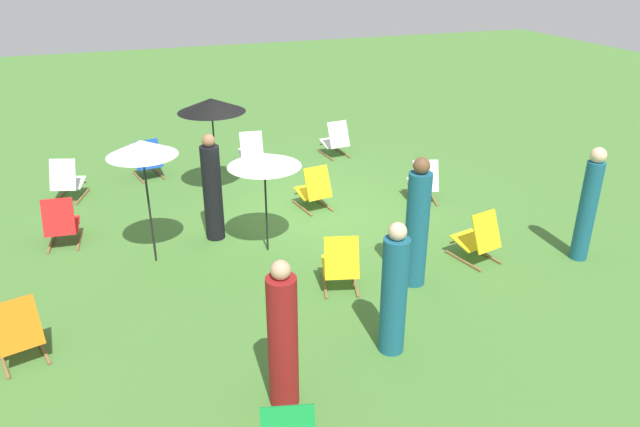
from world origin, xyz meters
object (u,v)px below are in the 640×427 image
(deckchair_2, at_px, (314,190))
(person_3, at_px, (394,293))
(deckchair_8, at_px, (148,161))
(umbrella_0, at_px, (264,160))
(deckchair_10, at_px, (423,182))
(umbrella_2, at_px, (142,148))
(person_0, at_px, (283,339))
(deckchair_6, at_px, (251,151))
(deckchair_7, at_px, (67,181))
(deckchair_4, at_px, (478,239))
(deckchair_12, at_px, (340,264))
(deckchair_1, at_px, (61,224))
(deckchair_5, at_px, (18,332))
(deckchair_11, at_px, (335,140))
(umbrella_1, at_px, (211,105))
(person_4, at_px, (417,226))
(person_1, at_px, (588,206))
(person_2, at_px, (212,191))

(deckchair_2, relative_size, person_3, 0.49)
(deckchair_8, xyz_separation_m, umbrella_0, (-1.48, 3.99, 1.16))
(deckchair_10, height_order, person_3, person_3)
(umbrella_2, height_order, person_0, umbrella_2)
(deckchair_6, relative_size, person_0, 0.48)
(deckchair_7, distance_m, person_0, 7.14)
(deckchair_4, relative_size, deckchair_12, 0.98)
(deckchair_1, height_order, deckchair_5, same)
(umbrella_0, bearing_deg, deckchair_6, -100.17)
(deckchair_11, bearing_deg, umbrella_0, 49.36)
(umbrella_1, relative_size, person_0, 1.11)
(deckchair_12, distance_m, person_3, 1.61)
(deckchair_6, relative_size, umbrella_2, 0.43)
(deckchair_6, relative_size, person_4, 0.43)
(deckchair_7, distance_m, deckchair_12, 6.05)
(deckchair_6, distance_m, person_3, 6.87)
(deckchair_12, bearing_deg, deckchair_4, -164.06)
(deckchair_5, height_order, umbrella_2, umbrella_2)
(person_1, relative_size, person_3, 1.07)
(deckchair_1, xyz_separation_m, deckchair_6, (-3.77, -2.54, 0.00))
(person_0, bearing_deg, deckchair_5, -71.47)
(deckchair_6, height_order, person_1, person_1)
(deckchair_4, height_order, person_4, person_4)
(umbrella_2, bearing_deg, deckchair_1, -38.65)
(umbrella_0, relative_size, person_1, 0.90)
(deckchair_5, height_order, deckchair_12, same)
(deckchair_10, relative_size, deckchair_12, 1.00)
(person_4, bearing_deg, umbrella_1, 121.35)
(deckchair_2, xyz_separation_m, person_3, (0.53, 4.31, 0.43))
(deckchair_6, bearing_deg, deckchair_1, 40.67)
(deckchair_7, height_order, person_4, person_4)
(deckchair_1, height_order, person_0, person_0)
(deckchair_6, height_order, person_3, person_3)
(deckchair_4, height_order, deckchair_6, same)
(deckchair_2, bearing_deg, umbrella_2, 10.43)
(deckchair_1, bearing_deg, person_3, 136.53)
(deckchair_2, distance_m, person_1, 4.61)
(deckchair_2, distance_m, deckchair_5, 5.57)
(person_2, xyz_separation_m, person_3, (-1.42, 3.72, -0.05))
(deckchair_11, relative_size, umbrella_1, 0.44)
(deckchair_8, bearing_deg, umbrella_1, 117.34)
(deckchair_12, relative_size, umbrella_2, 0.44)
(deckchair_11, bearing_deg, deckchair_1, 18.30)
(deckchair_12, xyz_separation_m, person_2, (1.37, -2.18, 0.48))
(deckchair_11, distance_m, umbrella_2, 5.98)
(deckchair_11, bearing_deg, person_3, 67.78)
(deckchair_5, bearing_deg, person_1, 163.05)
(deckchair_8, relative_size, person_2, 0.47)
(deckchair_6, bearing_deg, deckchair_2, 109.07)
(deckchair_1, bearing_deg, person_4, 152.95)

